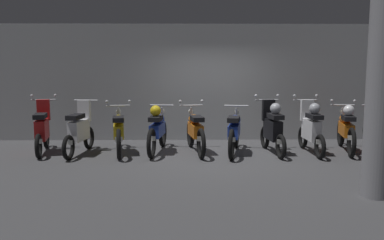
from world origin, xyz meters
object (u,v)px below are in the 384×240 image
(motorbike_slot_0, at_px, (42,129))
(motorbike_slot_2, at_px, (119,131))
(motorbike_slot_7, at_px, (311,128))
(motorbike_slot_8, at_px, (346,129))
(motorbike_slot_4, at_px, (195,131))
(motorbike_slot_1, at_px, (80,131))
(motorbike_slot_6, at_px, (272,128))
(motorbike_slot_5, at_px, (234,132))
(motorbike_slot_3, at_px, (157,129))
(support_pillar, at_px, (380,97))
(motorbike_slot_9, at_px, (383,130))

(motorbike_slot_0, distance_m, motorbike_slot_2, 1.72)
(motorbike_slot_7, height_order, motorbike_slot_8, motorbike_slot_7)
(motorbike_slot_4, bearing_deg, motorbike_slot_2, -178.84)
(motorbike_slot_1, bearing_deg, motorbike_slot_0, 170.37)
(motorbike_slot_6, relative_size, motorbike_slot_7, 1.00)
(motorbike_slot_2, relative_size, motorbike_slot_4, 1.00)
(motorbike_slot_6, height_order, motorbike_slot_7, same)
(motorbike_slot_1, xyz_separation_m, motorbike_slot_7, (5.13, -0.01, 0.04))
(motorbike_slot_2, distance_m, motorbike_slot_5, 2.58)
(motorbike_slot_7, bearing_deg, motorbike_slot_5, 178.93)
(motorbike_slot_0, relative_size, motorbike_slot_6, 0.99)
(motorbike_slot_3, relative_size, support_pillar, 0.65)
(motorbike_slot_3, bearing_deg, support_pillar, -43.16)
(motorbike_slot_3, bearing_deg, motorbike_slot_8, 0.22)
(motorbike_slot_4, bearing_deg, motorbike_slot_5, -7.12)
(motorbike_slot_1, distance_m, motorbike_slot_8, 6.00)
(motorbike_slot_7, height_order, motorbike_slot_9, motorbike_slot_7)
(motorbike_slot_1, relative_size, motorbike_slot_2, 0.86)
(motorbike_slot_5, relative_size, support_pillar, 0.64)
(motorbike_slot_2, distance_m, motorbike_slot_9, 6.00)
(support_pillar, bearing_deg, motorbike_slot_0, 151.79)
(motorbike_slot_4, bearing_deg, motorbike_slot_3, 178.24)
(motorbike_slot_6, bearing_deg, motorbike_slot_2, 178.55)
(motorbike_slot_5, bearing_deg, motorbike_slot_4, 172.88)
(motorbike_slot_8, bearing_deg, motorbike_slot_4, -179.28)
(motorbike_slot_3, height_order, motorbike_slot_9, motorbike_slot_3)
(support_pillar, bearing_deg, motorbike_slot_8, 75.94)
(motorbike_slot_1, bearing_deg, support_pillar, -30.88)
(motorbike_slot_3, bearing_deg, motorbike_slot_2, -175.96)
(motorbike_slot_5, distance_m, motorbike_slot_9, 3.42)
(motorbike_slot_2, height_order, motorbike_slot_6, motorbike_slot_6)
(motorbike_slot_4, bearing_deg, motorbike_slot_0, 179.70)
(motorbike_slot_6, xyz_separation_m, support_pillar, (0.90, -3.10, 0.93))
(support_pillar, bearing_deg, motorbike_slot_4, 129.04)
(motorbike_slot_6, bearing_deg, motorbike_slot_7, -1.25)
(motorbike_slot_1, height_order, motorbike_slot_9, motorbike_slot_1)
(motorbike_slot_1, height_order, motorbike_slot_7, motorbike_slot_7)
(motorbike_slot_7, relative_size, motorbike_slot_9, 0.86)
(motorbike_slot_9, bearing_deg, support_pillar, -117.14)
(motorbike_slot_6, bearing_deg, motorbike_slot_0, 178.45)
(motorbike_slot_1, bearing_deg, motorbike_slot_3, 5.21)
(motorbike_slot_6, bearing_deg, motorbike_slot_8, 5.47)
(motorbike_slot_9, bearing_deg, motorbike_slot_2, -179.30)
(motorbike_slot_3, distance_m, motorbike_slot_8, 4.28)
(motorbike_slot_1, distance_m, motorbike_slot_5, 3.43)
(motorbike_slot_7, bearing_deg, support_pillar, -89.24)
(motorbike_slot_4, height_order, motorbike_slot_6, motorbike_slot_6)
(motorbike_slot_8, bearing_deg, motorbike_slot_3, -179.78)
(motorbike_slot_0, bearing_deg, support_pillar, -28.21)
(motorbike_slot_3, relative_size, motorbike_slot_5, 1.01)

